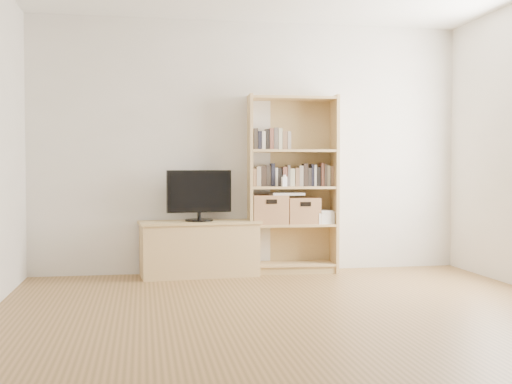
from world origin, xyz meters
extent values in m
cube|color=brown|center=(0.00, 0.00, 0.00)|extent=(4.50, 5.00, 0.01)
cube|color=beige|center=(0.00, 2.50, 1.30)|extent=(4.50, 0.02, 2.60)
cube|color=tan|center=(-0.56, 2.28, 0.26)|extent=(1.19, 0.53, 0.53)
cube|color=tan|center=(0.41, 2.34, 0.92)|extent=(0.93, 0.38, 1.83)
cube|color=black|center=(-0.56, 2.28, 0.81)|extent=(0.65, 0.14, 0.51)
cube|color=#826247|center=(0.41, 2.36, 1.01)|extent=(0.85, 0.21, 0.23)
cube|color=#826247|center=(0.21, 2.37, 1.36)|extent=(0.36, 0.17, 0.19)
cube|color=white|center=(0.30, 2.24, 0.94)|extent=(0.06, 0.04, 0.10)
cube|color=#A16C48|center=(0.17, 2.35, 0.66)|extent=(0.37, 0.31, 0.30)
cube|color=#A16C48|center=(0.52, 2.33, 0.64)|extent=(0.34, 0.29, 0.27)
cube|color=white|center=(0.35, 2.33, 0.82)|extent=(0.34, 0.24, 0.03)
cube|color=silver|center=(0.73, 2.31, 0.57)|extent=(0.20, 0.27, 0.11)
camera|label=1|loc=(-1.11, -4.11, 1.08)|focal=45.00mm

